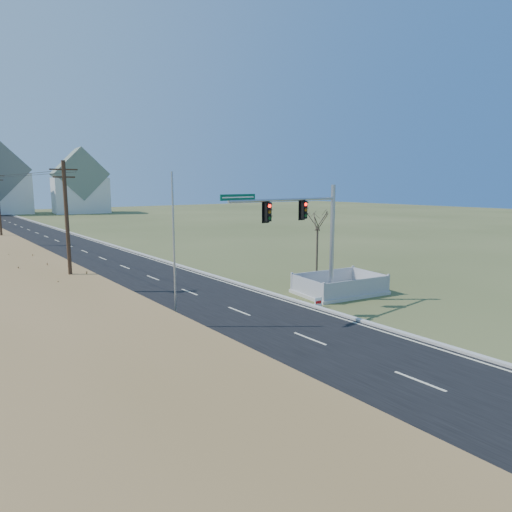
{
  "coord_description": "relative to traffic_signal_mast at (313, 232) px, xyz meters",
  "views": [
    {
      "loc": [
        -14.75,
        -17.32,
        7.45
      ],
      "look_at": [
        0.59,
        3.12,
        3.4
      ],
      "focal_mm": 32.0,
      "sensor_mm": 36.0,
      "label": 1
    }
  ],
  "objects": [
    {
      "name": "ground",
      "position": [
        -4.63,
        -2.71,
        -4.53
      ],
      "size": [
        260.0,
        260.0,
        0.0
      ],
      "primitive_type": "plane",
      "color": "#444D25",
      "rests_on": "ground"
    },
    {
      "name": "road",
      "position": [
        -4.63,
        47.29,
        -4.5
      ],
      "size": [
        8.0,
        180.0,
        0.06
      ],
      "primitive_type": "cube",
      "color": "black",
      "rests_on": "ground"
    },
    {
      "name": "curb",
      "position": [
        -0.48,
        47.29,
        -4.44
      ],
      "size": [
        0.3,
        180.0,
        0.18
      ],
      "primitive_type": "cube",
      "color": "#B2AFA8",
      "rests_on": "ground"
    },
    {
      "name": "utility_pole_near",
      "position": [
        -11.13,
        12.29,
        0.16
      ],
      "size": [
        1.8,
        0.26,
        9.0
      ],
      "color": "#422D1E",
      "rests_on": "ground"
    },
    {
      "name": "condo_ne",
      "position": [
        15.37,
        101.29,
        2.31
      ],
      "size": [
        14.12,
        10.51,
        16.52
      ],
      "rotation": [
        0.0,
        0.0,
        -0.1
      ],
      "color": "silver",
      "rests_on": "ground"
    },
    {
      "name": "traffic_signal_mast",
      "position": [
        0.0,
        0.0,
        0.0
      ],
      "size": [
        9.27,
        1.19,
        7.4
      ],
      "rotation": [
        0.0,
        0.0,
        0.09
      ],
      "color": "#9EA0A5",
      "rests_on": "ground"
    },
    {
      "name": "fence_enclosure",
      "position": [
        3.57,
        0.98,
        -4.26
      ],
      "size": [
        6.23,
        4.69,
        1.3
      ],
      "rotation": [
        0.0,
        0.0,
        -0.14
      ],
      "color": "#B7B5AD",
      "rests_on": "ground"
    },
    {
      "name": "open_sign",
      "position": [
        -0.13,
        -0.72,
        -4.21
      ],
      "size": [
        0.48,
        0.16,
        0.6
      ],
      "rotation": [
        0.0,
        0.0,
        -0.22
      ],
      "color": "white",
      "rests_on": "ground"
    },
    {
      "name": "flagpole",
      "position": [
        -8.93,
        0.86,
        -1.31
      ],
      "size": [
        0.36,
        0.36,
        8.06
      ],
      "color": "#B7B5AD",
      "rests_on": "ground"
    },
    {
      "name": "bare_tree",
      "position": [
        7.58,
        7.3,
        0.04
      ],
      "size": [
        2.14,
        2.14,
        5.66
      ],
      "color": "#4C3F33",
      "rests_on": "ground"
    }
  ]
}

